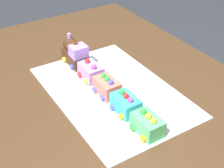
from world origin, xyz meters
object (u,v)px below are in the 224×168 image
cake_locomotive (75,53)px  cake_car_caboose_lavender (91,72)px  cake_car_gondola_turquoise (126,104)px  cake_car_flatbed_coral (107,87)px  cake_car_hopper_mint_green (148,124)px  dining_table (103,108)px

cake_locomotive → cake_car_caboose_lavender: (0.13, -0.00, -0.02)m
cake_car_gondola_turquoise → cake_car_caboose_lavender: bearing=180.0°
cake_locomotive → cake_car_flatbed_coral: bearing=-0.0°
cake_locomotive → cake_car_hopper_mint_green: size_ratio=1.40×
cake_car_caboose_lavender → cake_car_hopper_mint_green: 0.35m
dining_table → cake_car_flatbed_coral: size_ratio=14.00×
cake_car_caboose_lavender → cake_car_hopper_mint_green: size_ratio=1.00×
cake_car_flatbed_coral → cake_car_hopper_mint_green: 0.24m
cake_car_gondola_turquoise → dining_table: bearing=175.3°
cake_car_flatbed_coral → cake_car_hopper_mint_green: (0.24, 0.00, 0.00)m
cake_car_gondola_turquoise → cake_car_hopper_mint_green: same height
cake_locomotive → dining_table: bearing=4.2°
dining_table → cake_locomotive: size_ratio=10.00×
cake_locomotive → cake_car_caboose_lavender: cake_locomotive is taller
cake_car_caboose_lavender → cake_car_gondola_turquoise: 0.24m
cake_car_flatbed_coral → cake_car_hopper_mint_green: same height
cake_car_flatbed_coral → cake_car_gondola_turquoise: bearing=0.0°
cake_car_caboose_lavender → cake_car_flatbed_coral: (0.12, 0.00, 0.00)m
cake_locomotive → cake_car_hopper_mint_green: cake_locomotive is taller
cake_car_gondola_turquoise → cake_locomotive: bearing=180.0°
cake_car_flatbed_coral → cake_car_gondola_turquoise: 0.12m
cake_locomotive → cake_car_flatbed_coral: (0.25, -0.00, -0.02)m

